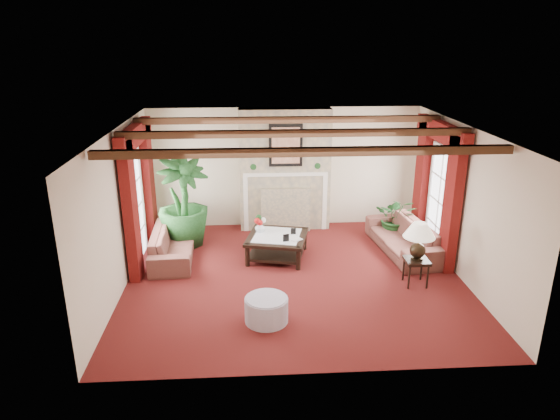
{
  "coord_description": "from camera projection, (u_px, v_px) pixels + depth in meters",
  "views": [
    {
      "loc": [
        -0.78,
        -8.14,
        4.16
      ],
      "look_at": [
        -0.24,
        0.4,
        1.16
      ],
      "focal_mm": 32.0,
      "sensor_mm": 36.0,
      "label": 1
    }
  ],
  "objects": [
    {
      "name": "curtains_left",
      "position": [
        134.0,
        130.0,
        9.02
      ],
      "size": [
        0.2,
        2.4,
        2.55
      ],
      "primitive_type": null,
      "color": "#520C0B",
      "rests_on": "ground"
    },
    {
      "name": "sofa_left",
      "position": [
        173.0,
        239.0,
        9.79
      ],
      "size": [
        2.04,
        0.77,
        0.77
      ],
      "primitive_type": "imported",
      "rotation": [
        0.0,
        0.0,
        1.62
      ],
      "color": "#3B101F",
      "rests_on": "ground"
    },
    {
      "name": "ottoman",
      "position": [
        266.0,
        310.0,
        7.63
      ],
      "size": [
        0.67,
        0.67,
        0.39
      ],
      "primitive_type": "cylinder",
      "color": "#ACA5BB",
      "rests_on": "ground"
    },
    {
      "name": "french_door_left",
      "position": [
        130.0,
        153.0,
        9.15
      ],
      "size": [
        0.1,
        1.1,
        2.16
      ],
      "primitive_type": null,
      "color": "white",
      "rests_on": "ground"
    },
    {
      "name": "photo_frame_a",
      "position": [
        286.0,
        238.0,
        9.45
      ],
      "size": [
        0.12,
        0.05,
        0.16
      ],
      "primitive_type": null,
      "rotation": [
        0.0,
        0.0,
        0.26
      ],
      "color": "black",
      "rests_on": "coffee_table"
    },
    {
      "name": "photo_frame_b",
      "position": [
        293.0,
        231.0,
        9.8
      ],
      "size": [
        0.1,
        0.02,
        0.13
      ],
      "primitive_type": null,
      "rotation": [
        0.0,
        0.0,
        -0.02
      ],
      "color": "black",
      "rests_on": "coffee_table"
    },
    {
      "name": "table_lamp",
      "position": [
        419.0,
        241.0,
        8.56
      ],
      "size": [
        0.55,
        0.55,
        0.69
      ],
      "primitive_type": null,
      "color": "black",
      "rests_on": "side_table"
    },
    {
      "name": "sofa_right",
      "position": [
        403.0,
        232.0,
        10.05
      ],
      "size": [
        2.28,
        1.14,
        0.83
      ],
      "primitive_type": "imported",
      "rotation": [
        0.0,
        0.0,
        -1.45
      ],
      "color": "#3B101F",
      "rests_on": "ground"
    },
    {
      "name": "small_plant",
      "position": [
        396.0,
        222.0,
        10.76
      ],
      "size": [
        1.49,
        1.52,
        0.73
      ],
      "primitive_type": "imported",
      "rotation": [
        0.0,
        0.0,
        -0.38
      ],
      "color": "black",
      "rests_on": "ground"
    },
    {
      "name": "side_table",
      "position": [
        415.0,
        272.0,
        8.76
      ],
      "size": [
        0.52,
        0.52,
        0.48
      ],
      "primitive_type": null,
      "rotation": [
        0.0,
        0.0,
        -0.33
      ],
      "color": "black",
      "rests_on": "ground"
    },
    {
      "name": "coffee_table",
      "position": [
        277.0,
        246.0,
        9.84
      ],
      "size": [
        1.34,
        1.34,
        0.46
      ],
      "primitive_type": null,
      "rotation": [
        0.0,
        0.0,
        -0.23
      ],
      "color": "black",
      "rests_on": "ground"
    },
    {
      "name": "fireplace",
      "position": [
        285.0,
        108.0,
        10.6
      ],
      "size": [
        2.0,
        0.52,
        2.7
      ],
      "primitive_type": null,
      "color": "tan",
      "rests_on": "ground"
    },
    {
      "name": "ceiling",
      "position": [
        296.0,
        130.0,
        8.19
      ],
      "size": [
        6.0,
        6.0,
        0.0
      ],
      "primitive_type": "plane",
      "rotation": [
        3.14,
        0.0,
        0.0
      ],
      "color": "white",
      "rests_on": "floor"
    },
    {
      "name": "back_wall",
      "position": [
        284.0,
        168.0,
        11.23
      ],
      "size": [
        6.0,
        0.02,
        2.7
      ],
      "primitive_type": "cube",
      "color": "beige",
      "rests_on": "ground"
    },
    {
      "name": "book",
      "position": [
        290.0,
        233.0,
        9.5
      ],
      "size": [
        0.23,
        0.21,
        0.29
      ],
      "primitive_type": "imported",
      "rotation": [
        0.0,
        0.0,
        0.57
      ],
      "color": "black",
      "rests_on": "coffee_table"
    },
    {
      "name": "curtains_right",
      "position": [
        443.0,
        126.0,
        9.35
      ],
      "size": [
        0.2,
        2.4,
        2.55
      ],
      "primitive_type": null,
      "color": "#520C0B",
      "rests_on": "ground"
    },
    {
      "name": "left_wall",
      "position": [
        120.0,
        211.0,
        8.46
      ],
      "size": [
        0.02,
        5.5,
        2.7
      ],
      "primitive_type": "cube",
      "color": "beige",
      "rests_on": "ground"
    },
    {
      "name": "potted_palm",
      "position": [
        184.0,
        220.0,
        10.37
      ],
      "size": [
        2.78,
        2.85,
        1.06
      ],
      "primitive_type": "imported",
      "rotation": [
        0.0,
        0.0,
        0.58
      ],
      "color": "black",
      "rests_on": "ground"
    },
    {
      "name": "ceiling_beams",
      "position": [
        296.0,
        133.0,
        8.21
      ],
      "size": [
        6.0,
        3.0,
        0.12
      ],
      "primitive_type": null,
      "color": "#382311",
      "rests_on": "ceiling"
    },
    {
      "name": "french_door_right",
      "position": [
        446.0,
        148.0,
        9.5
      ],
      "size": [
        0.1,
        1.1,
        2.16
      ],
      "primitive_type": null,
      "color": "white",
      "rests_on": "ground"
    },
    {
      "name": "right_wall",
      "position": [
        464.0,
        204.0,
        8.82
      ],
      "size": [
        0.02,
        5.5,
        2.7
      ],
      "primitive_type": "cube",
      "color": "beige",
      "rests_on": "ground"
    },
    {
      "name": "flower_vase",
      "position": [
        260.0,
        227.0,
        9.93
      ],
      "size": [
        0.32,
        0.32,
        0.2
      ],
      "primitive_type": "imported",
      "rotation": [
        0.0,
        0.0,
        -0.31
      ],
      "color": "silver",
      "rests_on": "coffee_table"
    },
    {
      "name": "floor",
      "position": [
        295.0,
        277.0,
        9.09
      ],
      "size": [
        6.0,
        6.0,
        0.0
      ],
      "primitive_type": "plane",
      "color": "#3E0B0D",
      "rests_on": "ground"
    }
  ]
}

